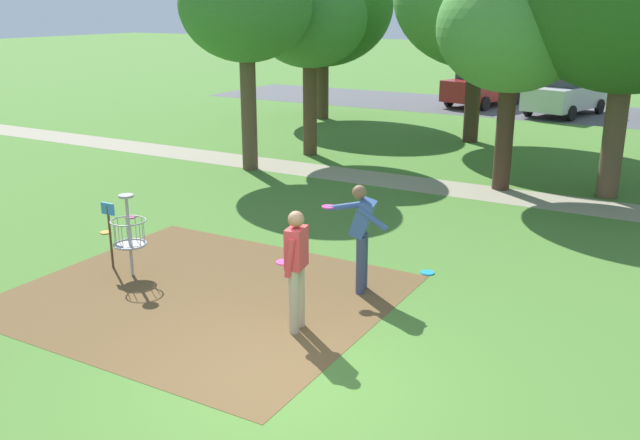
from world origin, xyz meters
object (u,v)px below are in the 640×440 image
at_px(tree_mid_center, 322,5).
at_px(tree_far_left, 513,28).
at_px(frisbee_mid_grass, 130,217).
at_px(frisbee_near_basket, 427,273).
at_px(parked_car_center_left, 566,92).
at_px(player_throwing, 361,231).
at_px(tree_far_right, 310,19).
at_px(frisbee_far_left, 106,232).
at_px(tree_mid_right, 246,6).
at_px(parked_car_leftmost, 484,85).
at_px(disc_golf_basket, 127,232).
at_px(player_foreground_watching, 296,264).

height_order(tree_mid_center, tree_far_left, tree_mid_center).
bearing_deg(frisbee_mid_grass, tree_mid_center, 102.63).
bearing_deg(frisbee_near_basket, parked_car_center_left, 94.66).
xyz_separation_m(player_throwing, frisbee_near_basket, (0.65, 1.21, -0.98)).
distance_m(frisbee_mid_grass, parked_car_center_left, 20.01).
height_order(player_throwing, frisbee_near_basket, player_throwing).
bearing_deg(tree_far_right, parked_car_center_left, 67.01).
distance_m(frisbee_mid_grass, frisbee_far_left, 1.07).
bearing_deg(parked_car_center_left, tree_far_right, -112.99).
bearing_deg(tree_mid_right, parked_car_center_left, 69.10).
bearing_deg(tree_far_left, frisbee_mid_grass, -134.43).
bearing_deg(parked_car_center_left, parked_car_leftmost, 164.53).
relative_size(frisbee_mid_grass, tree_mid_center, 0.04).
height_order(frisbee_mid_grass, tree_far_right, tree_far_right).
xyz_separation_m(tree_mid_right, parked_car_leftmost, (1.76, 15.39, -3.36)).
distance_m(player_throwing, tree_mid_right, 9.42).
relative_size(player_throwing, frisbee_far_left, 7.84).
bearing_deg(player_throwing, frisbee_near_basket, 61.85).
relative_size(disc_golf_basket, parked_car_leftmost, 0.31).
distance_m(frisbee_near_basket, parked_car_leftmost, 20.95).
bearing_deg(player_throwing, parked_car_center_left, 92.57).
height_order(frisbee_mid_grass, tree_mid_center, tree_mid_center).
bearing_deg(frisbee_mid_grass, tree_mid_right, 94.67).
bearing_deg(disc_golf_basket, tree_mid_right, 110.56).
bearing_deg(tree_far_left, player_foreground_watching, -91.90).
bearing_deg(player_throwing, tree_mid_right, 136.48).
relative_size(player_throwing, parked_car_leftmost, 0.38).
distance_m(frisbee_far_left, tree_mid_right, 7.39).
xyz_separation_m(disc_golf_basket, frisbee_far_left, (-2.03, 1.39, -0.74)).
bearing_deg(tree_mid_center, tree_mid_right, -72.99).
xyz_separation_m(frisbee_far_left, tree_far_left, (5.81, 7.28, 3.78)).
distance_m(player_foreground_watching, tree_far_left, 9.46).
xyz_separation_m(disc_golf_basket, tree_mid_right, (-2.77, 7.38, 3.52)).
height_order(tree_mid_center, parked_car_center_left, tree_mid_center).
xyz_separation_m(frisbee_near_basket, tree_far_right, (-6.61, 7.34, 3.91)).
bearing_deg(tree_mid_right, tree_mid_center, 107.01).
height_order(frisbee_near_basket, parked_car_center_left, parked_car_center_left).
height_order(disc_golf_basket, player_throwing, player_throwing).
bearing_deg(player_throwing, frisbee_far_left, 179.13).
xyz_separation_m(tree_mid_center, parked_car_leftmost, (4.41, 6.73, -3.36)).
height_order(tree_mid_right, tree_far_left, tree_mid_right).
bearing_deg(parked_car_leftmost, player_foreground_watching, -79.02).
height_order(player_foreground_watching, tree_far_left, tree_far_left).
xyz_separation_m(player_foreground_watching, tree_far_left, (0.30, 9.03, 2.82)).
bearing_deg(parked_car_leftmost, frisbee_near_basket, -75.36).
xyz_separation_m(disc_golf_basket, tree_far_left, (3.78, 8.67, 3.03)).
height_order(player_foreground_watching, tree_far_right, tree_far_right).
height_order(tree_far_right, parked_car_center_left, tree_far_right).
distance_m(frisbee_mid_grass, tree_mid_center, 14.61).
height_order(frisbee_far_left, tree_mid_right, tree_mid_right).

